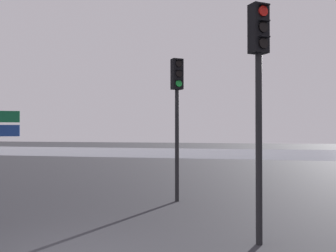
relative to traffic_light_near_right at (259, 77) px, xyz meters
name	(u,v)px	position (x,y,z in m)	size (l,w,h in m)	color
water_strip	(224,153)	(-2.92, 28.71, -3.04)	(80.00, 16.00, 0.01)	slate
traffic_light_near_right	(259,77)	(0.00, 0.00, 0.00)	(0.41, 0.42, 4.38)	black
traffic_light_center	(177,102)	(-2.29, 3.75, -0.13)	(0.40, 0.42, 4.18)	black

